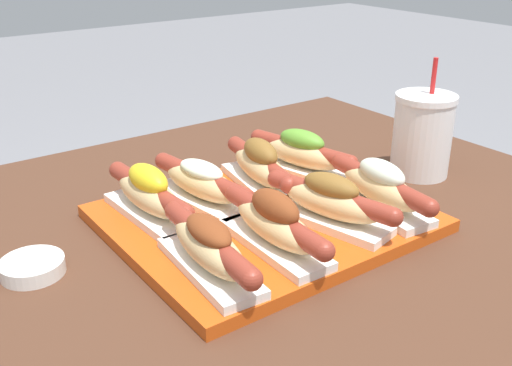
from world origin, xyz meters
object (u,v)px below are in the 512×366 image
(hot_dog_0, at_px, (209,247))
(sauce_bowl, at_px, (32,266))
(hot_dog_2, at_px, (330,201))
(drink_cup, at_px, (424,136))
(serving_tray, at_px, (264,218))
(hot_dog_5, at_px, (202,183))
(hot_dog_6, at_px, (260,166))
(hot_dog_3, at_px, (381,187))
(hot_dog_7, at_px, (302,153))
(hot_dog_4, at_px, (149,194))
(hot_dog_1, at_px, (275,224))

(hot_dog_0, height_order, sauce_bowl, hot_dog_0)
(hot_dog_2, distance_m, sauce_bowl, 0.40)
(sauce_bowl, height_order, drink_cup, drink_cup)
(hot_dog_0, distance_m, hot_dog_2, 0.20)
(serving_tray, relative_size, hot_dog_0, 1.94)
(hot_dog_5, height_order, hot_dog_6, hot_dog_6)
(hot_dog_0, bearing_deg, serving_tray, 31.17)
(drink_cup, bearing_deg, serving_tray, 178.29)
(hot_dog_6, bearing_deg, sauce_bowl, -177.20)
(serving_tray, relative_size, hot_dog_3, 1.94)
(sauce_bowl, bearing_deg, hot_dog_7, 3.29)
(hot_dog_7, bearing_deg, hot_dog_3, -89.27)
(hot_dog_3, xyz_separation_m, drink_cup, (0.19, 0.08, 0.02))
(hot_dog_4, relative_size, hot_dog_7, 1.02)
(hot_dog_1, bearing_deg, sauce_bowl, 150.30)
(hot_dog_6, distance_m, drink_cup, 0.30)
(serving_tray, relative_size, hot_dog_1, 1.93)
(hot_dog_4, distance_m, hot_dog_6, 0.19)
(serving_tray, height_order, hot_dog_5, hot_dog_5)
(sauce_bowl, distance_m, drink_cup, 0.66)
(hot_dog_7, bearing_deg, hot_dog_0, -148.68)
(hot_dog_0, xyz_separation_m, hot_dog_5, (0.09, 0.17, -0.00))
(hot_dog_5, xyz_separation_m, drink_cup, (0.39, -0.09, 0.02))
(hot_dog_1, bearing_deg, hot_dog_2, 5.50)
(sauce_bowl, bearing_deg, hot_dog_3, -17.93)
(hot_dog_2, bearing_deg, hot_dog_6, 90.97)
(hot_dog_3, bearing_deg, hot_dog_7, 90.73)
(hot_dog_5, bearing_deg, hot_dog_6, -0.71)
(serving_tray, bearing_deg, hot_dog_4, 148.32)
(hot_dog_2, xyz_separation_m, hot_dog_5, (-0.11, 0.16, -0.00))
(hot_dog_5, bearing_deg, hot_dog_3, -39.99)
(hot_dog_2, height_order, hot_dog_6, hot_dog_6)
(hot_dog_3, relative_size, drink_cup, 1.08)
(hot_dog_1, height_order, hot_dog_5, hot_dog_1)
(hot_dog_7, distance_m, drink_cup, 0.21)
(drink_cup, bearing_deg, hot_dog_3, -157.49)
(serving_tray, relative_size, hot_dog_4, 1.93)
(serving_tray, distance_m, hot_dog_7, 0.17)
(hot_dog_5, bearing_deg, serving_tray, -55.32)
(hot_dog_1, relative_size, sauce_bowl, 2.74)
(hot_dog_0, relative_size, hot_dog_1, 1.00)
(hot_dog_3, distance_m, drink_cup, 0.20)
(hot_dog_0, distance_m, hot_dog_6, 0.26)
(drink_cup, bearing_deg, hot_dog_1, -168.16)
(hot_dog_6, bearing_deg, hot_dog_1, -120.98)
(serving_tray, relative_size, drink_cup, 2.09)
(hot_dog_0, height_order, hot_dog_5, hot_dog_0)
(hot_dog_1, relative_size, hot_dog_7, 1.02)
(hot_dog_5, bearing_deg, hot_dog_2, -55.66)
(hot_dog_0, height_order, hot_dog_7, hot_dog_7)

